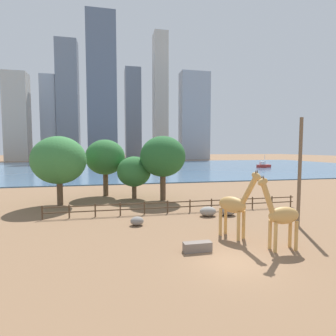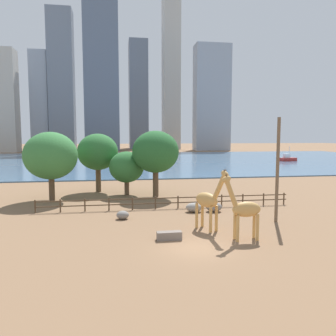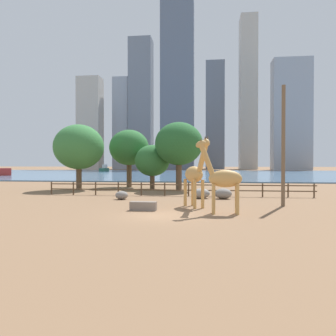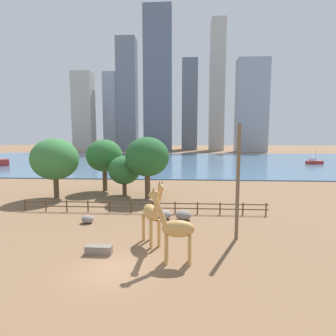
% 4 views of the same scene
% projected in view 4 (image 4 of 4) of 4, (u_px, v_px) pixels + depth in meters
% --- Properties ---
extents(ground_plane, '(400.00, 400.00, 0.00)m').
position_uv_depth(ground_plane, '(173.00, 160.00, 95.25)').
color(ground_plane, brown).
extents(harbor_water, '(180.00, 86.00, 0.20)m').
position_uv_depth(harbor_water, '(172.00, 160.00, 92.26)').
color(harbor_water, '#476B8C').
rests_on(harbor_water, ground).
extents(giraffe_tall, '(2.23, 3.33, 5.09)m').
position_uv_depth(giraffe_tall, '(152.00, 213.00, 19.41)').
color(giraffe_tall, tan).
rests_on(giraffe_tall, ground).
extents(giraffe_companion, '(2.99, 0.85, 4.86)m').
position_uv_depth(giraffe_companion, '(175.00, 228.00, 16.53)').
color(giraffe_companion, tan).
rests_on(giraffe_companion, ground).
extents(utility_pole, '(0.28, 0.28, 9.04)m').
position_uv_depth(utility_pole, '(238.00, 182.00, 20.24)').
color(utility_pole, brown).
rests_on(utility_pole, ground).
extents(boulder_near_fence, '(1.12, 0.99, 0.74)m').
position_uv_depth(boulder_near_fence, '(88.00, 219.00, 24.55)').
color(boulder_near_fence, gray).
rests_on(boulder_near_fence, ground).
extents(boulder_by_pole, '(1.56, 1.25, 0.94)m').
position_uv_depth(boulder_by_pole, '(183.00, 215.00, 25.48)').
color(boulder_by_pole, gray).
rests_on(boulder_by_pole, ground).
extents(boulder_small, '(1.61, 1.22, 0.91)m').
position_uv_depth(boulder_small, '(163.00, 214.00, 25.76)').
color(boulder_small, gray).
rests_on(boulder_small, ground).
extents(feeding_trough, '(1.80, 0.60, 0.60)m').
position_uv_depth(feeding_trough, '(99.00, 250.00, 17.95)').
color(feeding_trough, '#72665B').
rests_on(feeding_trough, ground).
extents(enclosure_fence, '(26.12, 0.14, 1.30)m').
position_uv_depth(enclosure_fence, '(143.00, 206.00, 27.74)').
color(enclosure_fence, '#4C3826').
rests_on(enclosure_fence, ground).
extents(tree_left_large, '(4.35, 4.35, 5.51)m').
position_uv_depth(tree_left_large, '(124.00, 170.00, 36.05)').
color(tree_left_large, brown).
rests_on(tree_left_large, ground).
extents(tree_center_broad, '(5.33, 5.33, 7.74)m').
position_uv_depth(tree_center_broad, '(104.00, 156.00, 39.03)').
color(tree_center_broad, brown).
rests_on(tree_center_broad, ground).
extents(tree_right_tall, '(6.04, 6.04, 7.91)m').
position_uv_depth(tree_right_tall, '(55.00, 159.00, 34.27)').
color(tree_right_tall, brown).
rests_on(tree_right_tall, ground).
extents(tree_left_small, '(5.67, 5.67, 8.08)m').
position_uv_depth(tree_left_small, '(147.00, 157.00, 33.92)').
color(tree_left_small, brown).
rests_on(tree_left_small, ground).
extents(boat_ferry, '(4.90, 2.35, 4.24)m').
position_uv_depth(boat_ferry, '(314.00, 162.00, 78.55)').
color(boat_ferry, '#B22D28').
rests_on(boat_ferry, harbor_water).
extents(boat_sailboat, '(2.20, 5.79, 5.17)m').
position_uv_depth(boat_sailboat, '(95.00, 153.00, 118.76)').
color(boat_sailboat, '#337259').
rests_on(boat_sailboat, harbor_water).
extents(skyline_tower_needle, '(11.32, 8.60, 45.45)m').
position_uv_depth(skyline_tower_needle, '(84.00, 113.00, 152.13)').
color(skyline_tower_needle, '#B7B2A8').
rests_on(skyline_tower_needle, ground).
extents(skyline_block_central, '(10.26, 15.89, 59.59)m').
position_uv_depth(skyline_block_central, '(189.00, 106.00, 178.97)').
color(skyline_block_central, slate).
rests_on(skyline_block_central, ground).
extents(skyline_tower_glass, '(8.73, 11.61, 80.50)m').
position_uv_depth(skyline_tower_glass, '(217.00, 87.00, 166.22)').
color(skyline_tower_glass, '#B7B2A8').
rests_on(skyline_tower_glass, ground).
extents(skyline_block_left, '(16.56, 8.19, 83.62)m').
position_uv_depth(skyline_block_left, '(158.00, 81.00, 154.96)').
color(skyline_block_left, slate).
rests_on(skyline_block_left, ground).
extents(skyline_block_right, '(11.66, 9.65, 67.31)m').
position_uv_depth(skyline_block_right, '(127.00, 96.00, 159.96)').
color(skyline_block_right, slate).
rests_on(skyline_block_right, ground).
extents(skyline_tower_short, '(17.56, 9.12, 52.26)m').
position_uv_depth(skyline_tower_short, '(252.00, 106.00, 150.02)').
color(skyline_tower_short, '#939EAD').
rests_on(skyline_tower_short, ground).
extents(skyline_block_wide, '(8.19, 13.74, 47.65)m').
position_uv_depth(skyline_block_wide, '(112.00, 113.00, 165.16)').
color(skyline_block_wide, '#939EAD').
rests_on(skyline_block_wide, ground).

